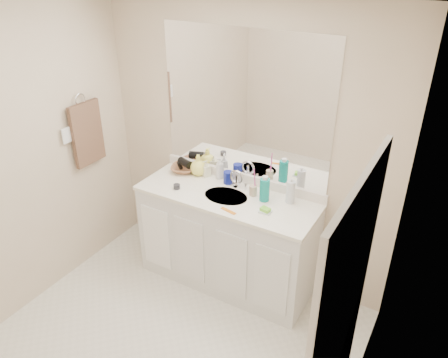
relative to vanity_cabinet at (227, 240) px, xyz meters
name	(u,v)px	position (x,y,z in m)	size (l,w,h in m)	color
ceiling	(121,12)	(0.00, -1.02, 1.97)	(2.60, 2.60, 0.02)	white
wall_back	(244,147)	(0.00, 0.28, 0.77)	(2.60, 0.02, 2.40)	beige
wall_left	(5,173)	(-1.30, -1.02, 0.77)	(0.02, 2.60, 2.40)	beige
wall_right	(358,300)	(1.30, -1.02, 0.77)	(0.02, 2.60, 2.40)	beige
vanity_cabinet	(227,240)	(0.00, 0.00, 0.00)	(1.50, 0.55, 0.85)	silver
countertop	(227,196)	(0.00, 0.00, 0.44)	(1.52, 0.57, 0.03)	white
backsplash	(242,178)	(0.00, 0.26, 0.50)	(1.52, 0.03, 0.08)	white
sink_basin	(226,197)	(0.00, -0.02, 0.44)	(0.37, 0.37, 0.02)	beige
faucet	(237,181)	(0.00, 0.16, 0.51)	(0.02, 0.02, 0.11)	silver
mirror	(244,106)	(0.00, 0.27, 1.14)	(1.48, 0.01, 1.20)	white
blue_mug	(228,177)	(-0.09, 0.18, 0.51)	(0.08, 0.08, 0.11)	navy
tan_cup	(253,190)	(0.18, 0.11, 0.50)	(0.06, 0.06, 0.09)	tan
toothbrush	(255,179)	(0.19, 0.11, 0.60)	(0.01, 0.01, 0.19)	#E63CA2
mouthwash_bottle	(265,190)	(0.30, 0.08, 0.55)	(0.08, 0.08, 0.19)	#0B8B83
clear_pump_bottle	(291,192)	(0.49, 0.15, 0.55)	(0.07, 0.07, 0.19)	silver
soap_dish	(265,212)	(0.38, -0.08, 0.46)	(0.09, 0.07, 0.01)	white
green_soap	(265,209)	(0.38, -0.08, 0.48)	(0.07, 0.05, 0.03)	#81E036
orange_comb	(228,211)	(0.13, -0.21, 0.46)	(0.14, 0.03, 0.01)	orange
dark_jar	(177,187)	(-0.42, -0.12, 0.47)	(0.06, 0.06, 0.04)	#27272C
soap_bottle_white	(220,168)	(-0.20, 0.23, 0.55)	(0.07, 0.07, 0.19)	silver
soap_bottle_cream	(206,168)	(-0.33, 0.20, 0.53)	(0.07, 0.07, 0.15)	#EAE8BF
soap_bottle_yellow	(198,165)	(-0.40, 0.19, 0.55)	(0.15, 0.15, 0.19)	#FEF662
wicker_basket	(184,169)	(-0.55, 0.17, 0.48)	(0.22, 0.22, 0.05)	#955D3C
hair_dryer	(185,163)	(-0.53, 0.17, 0.54)	(0.07, 0.07, 0.14)	black
towel_ring	(80,100)	(-1.27, -0.25, 1.12)	(0.11, 0.11, 0.01)	silver
hand_towel	(87,134)	(-1.25, -0.25, 0.82)	(0.04, 0.32, 0.55)	#402D22
switch_plate	(66,135)	(-1.27, -0.45, 0.88)	(0.01, 0.09, 0.13)	white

